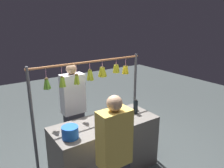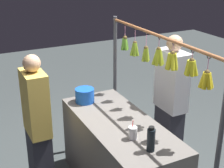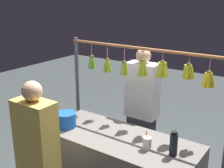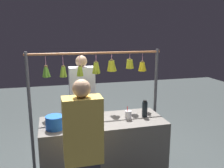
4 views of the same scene
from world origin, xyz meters
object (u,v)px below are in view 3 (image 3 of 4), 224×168
Objects in this scene: customer_person at (39,167)px; vendor_person at (142,114)px; drink_cup at (147,143)px; water_bottle at (174,144)px; blue_bucket at (66,120)px.

vendor_person is at bearing -97.42° from customer_person.
drink_cup is 0.93m from vendor_person.
water_bottle is 0.14× the size of vendor_person.
blue_bucket is (1.18, 0.12, -0.03)m from water_bottle.
customer_person is at bearing 82.58° from vendor_person.
water_bottle is at bearing -174.44° from blue_bucket.
drink_cup is at bearing -134.55° from customer_person.
vendor_person reaches higher than water_bottle.
vendor_person is 1.04× the size of customer_person.
vendor_person reaches higher than drink_cup.
water_bottle reaches higher than drink_cup.
drink_cup is 0.99m from customer_person.
water_bottle is at bearing 134.60° from vendor_person.
drink_cup is (0.24, 0.04, -0.05)m from water_bottle.
customer_person reaches higher than blue_bucket.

